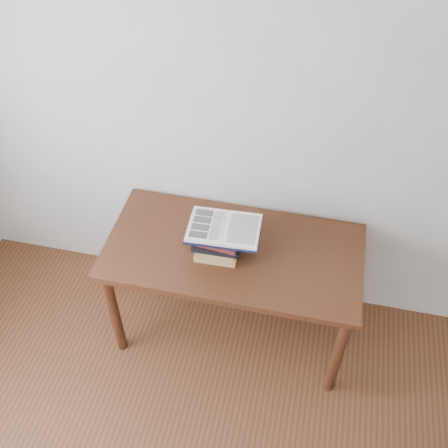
# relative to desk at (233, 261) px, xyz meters

# --- Properties ---
(room_shell) EXTENTS (3.54, 3.54, 2.62)m
(room_shell) POSITION_rel_desk_xyz_m (-0.14, -1.37, 0.99)
(room_shell) COLOR silver
(room_shell) RESTS_ON ground
(desk) EXTENTS (1.38, 0.69, 0.74)m
(desk) POSITION_rel_desk_xyz_m (0.00, 0.00, 0.00)
(desk) COLOR #4E2313
(desk) RESTS_ON ground
(book_stack) EXTENTS (0.26, 0.18, 0.18)m
(book_stack) POSITION_rel_desk_xyz_m (-0.08, -0.04, 0.18)
(book_stack) COLOR #AA7C58
(book_stack) RESTS_ON desk
(open_book) EXTENTS (0.38, 0.27, 0.03)m
(open_book) POSITION_rel_desk_xyz_m (-0.04, -0.03, 0.29)
(open_book) COLOR black
(open_book) RESTS_ON book_stack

